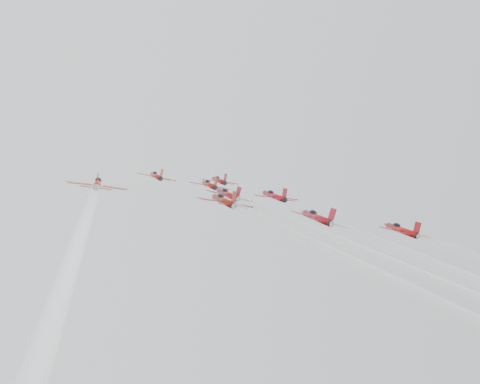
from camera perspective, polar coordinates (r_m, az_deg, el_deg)
name	(u,v)px	position (r m, az deg, el deg)	size (l,w,h in m)	color
jet_lead	(219,180)	(162.80, -1.80, 1.00)	(9.57, 11.96, 8.55)	maroon
jet_row2_left	(156,176)	(140.50, -7.16, 1.38)	(8.61, 10.76, 7.69)	#AE2010
jet_row2_center	(209,185)	(142.79, -2.64, 0.64)	(9.25, 11.57, 8.27)	#A7120F
jet_row2_right	(274,196)	(145.36, 2.94, -0.32)	(10.38, 12.98, 9.28)	#AD1021
jet_center	(322,242)	(82.86, 6.99, -4.24)	(9.54, 86.32, 59.70)	maroon
jet_rear_farleft	(129,241)	(58.85, -9.45, -4.17)	(9.23, 83.45, 57.71)	#B32211
jet_rear_left	(342,266)	(67.03, 8.72, -6.30)	(9.93, 89.85, 62.14)	maroon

